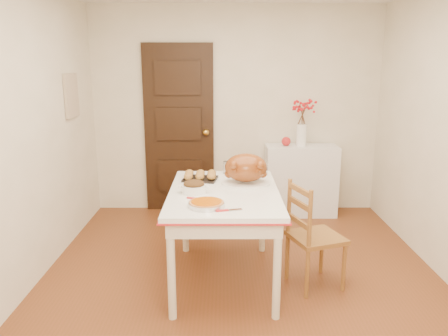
{
  "coord_description": "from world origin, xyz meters",
  "views": [
    {
      "loc": [
        -0.16,
        -3.37,
        1.84
      ],
      "look_at": [
        -0.15,
        0.14,
        0.98
      ],
      "focal_mm": 35.01,
      "sensor_mm": 36.0,
      "label": 1
    }
  ],
  "objects_px": {
    "turkey_platter": "(246,169)",
    "kitchen_table": "(224,236)",
    "chair_oak": "(316,235)",
    "pumpkin_pie": "(206,203)",
    "sideboard": "(301,180)"
  },
  "relations": [
    {
      "from": "chair_oak",
      "to": "pumpkin_pie",
      "type": "xyz_separation_m",
      "value": [
        -0.89,
        -0.32,
        0.38
      ]
    },
    {
      "from": "turkey_platter",
      "to": "pumpkin_pie",
      "type": "distance_m",
      "value": 0.68
    },
    {
      "from": "kitchen_table",
      "to": "turkey_platter",
      "type": "bearing_deg",
      "value": 44.6
    },
    {
      "from": "sideboard",
      "to": "turkey_platter",
      "type": "xyz_separation_m",
      "value": [
        -0.75,
        -1.51,
        0.51
      ]
    },
    {
      "from": "sideboard",
      "to": "kitchen_table",
      "type": "height_order",
      "value": "sideboard"
    },
    {
      "from": "kitchen_table",
      "to": "pumpkin_pie",
      "type": "xyz_separation_m",
      "value": [
        -0.13,
        -0.41,
        0.43
      ]
    },
    {
      "from": "sideboard",
      "to": "pumpkin_pie",
      "type": "xyz_separation_m",
      "value": [
        -1.07,
        -2.1,
        0.4
      ]
    },
    {
      "from": "chair_oak",
      "to": "pumpkin_pie",
      "type": "height_order",
      "value": "chair_oak"
    },
    {
      "from": "sideboard",
      "to": "pumpkin_pie",
      "type": "bearing_deg",
      "value": -117.0
    },
    {
      "from": "pumpkin_pie",
      "to": "chair_oak",
      "type": "bearing_deg",
      "value": 19.92
    },
    {
      "from": "sideboard",
      "to": "chair_oak",
      "type": "relative_size",
      "value": 0.95
    },
    {
      "from": "turkey_platter",
      "to": "kitchen_table",
      "type": "bearing_deg",
      "value": -140.55
    },
    {
      "from": "turkey_platter",
      "to": "pumpkin_pie",
      "type": "height_order",
      "value": "turkey_platter"
    },
    {
      "from": "kitchen_table",
      "to": "pumpkin_pie",
      "type": "height_order",
      "value": "pumpkin_pie"
    },
    {
      "from": "chair_oak",
      "to": "pumpkin_pie",
      "type": "distance_m",
      "value": 1.02
    }
  ]
}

